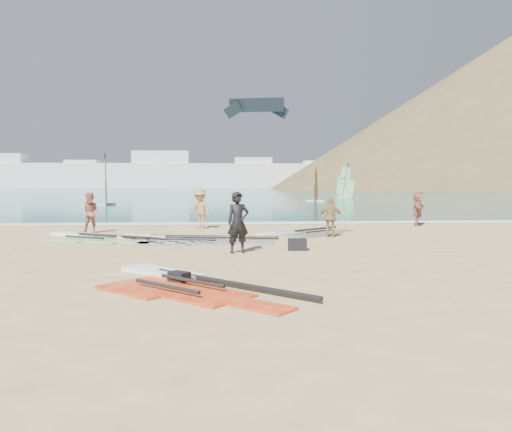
{
  "coord_description": "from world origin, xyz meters",
  "views": [
    {
      "loc": [
        -1.19,
        -14.7,
        2.31
      ],
      "look_at": [
        0.19,
        4.0,
        1.0
      ],
      "focal_mm": 35.0,
      "sensor_mm": 36.0,
      "label": 1
    }
  ],
  "objects": [
    {
      "name": "surf_line",
      "position": [
        0.0,
        12.3,
        0.0
      ],
      "size": [
        300.0,
        1.2,
        0.04
      ],
      "primitive_type": "cube",
      "color": "white",
      "rests_on": "ground"
    },
    {
      "name": "rig_red",
      "position": [
        -2.08,
        -3.59,
        0.05
      ],
      "size": [
        4.68,
        5.03,
        0.2
      ],
      "rotation": [
        0.0,
        0.0,
        -0.76
      ],
      "color": "red",
      "rests_on": "ground"
    },
    {
      "name": "rig_grey",
      "position": [
        -2.71,
        4.8,
        0.05
      ],
      "size": [
        6.43,
        3.16,
        0.21
      ],
      "rotation": [
        0.0,
        0.0,
        -0.2
      ],
      "color": "#27282A",
      "rests_on": "ground"
    },
    {
      "name": "gear_bag_near",
      "position": [
        1.41,
        1.74,
        0.19
      ],
      "size": [
        0.64,
        0.49,
        0.39
      ],
      "primitive_type": "cube",
      "rotation": [
        0.0,
        0.0,
        -0.08
      ],
      "color": "black",
      "rests_on": "ground"
    },
    {
      "name": "headland_main",
      "position": [
        85.0,
        130.0,
        0.0
      ],
      "size": [
        143.0,
        143.0,
        45.0
      ],
      "primitive_type": "cone",
      "color": "brown",
      "rests_on": "ground"
    },
    {
      "name": "beachgoer_mid",
      "position": [
        -2.12,
        9.61,
        0.96
      ],
      "size": [
        1.41,
        1.34,
        1.92
      ],
      "primitive_type": "imported",
      "rotation": [
        0.0,
        0.0,
        -0.69
      ],
      "color": "#A6714C",
      "rests_on": "ground"
    },
    {
      "name": "windsurfer_centre",
      "position": [
        9.85,
        41.76,
        1.18
      ],
      "size": [
        2.23,
        2.47,
        3.92
      ],
      "rotation": [
        0.0,
        0.0,
        -0.37
      ],
      "color": "white",
      "rests_on": "ground"
    },
    {
      "name": "beachgoer_left",
      "position": [
        -6.86,
        7.78,
        0.91
      ],
      "size": [
        0.89,
        0.7,
        1.81
      ],
      "primitive_type": "imported",
      "rotation": [
        0.0,
        0.0,
        0.02
      ],
      "color": "#B26554",
      "rests_on": "ground"
    },
    {
      "name": "beachgoer_back",
      "position": [
        3.38,
        5.44,
        0.83
      ],
      "size": [
        1.04,
        0.64,
        1.66
      ],
      "primitive_type": "imported",
      "rotation": [
        0.0,
        0.0,
        2.89
      ],
      "color": "#987A4C",
      "rests_on": "ground"
    },
    {
      "name": "rig_green",
      "position": [
        -6.4,
        5.7,
        0.05
      ],
      "size": [
        5.16,
        4.07,
        0.2
      ],
      "rotation": [
        0.0,
        0.0,
        -0.51
      ],
      "color": "green",
      "rests_on": "ground"
    },
    {
      "name": "gear_bag_far",
      "position": [
        -2.1,
        -3.45,
        0.13
      ],
      "size": [
        0.54,
        0.53,
        0.27
      ],
      "primitive_type": "cube",
      "rotation": [
        0.0,
        0.0,
        -0.69
      ],
      "color": "black",
      "rests_on": "ground"
    },
    {
      "name": "windsurfer_right",
      "position": [
        16.44,
        54.05,
        1.39
      ],
      "size": [
        2.58,
        2.6,
        4.9
      ],
      "rotation": [
        0.0,
        0.0,
        0.68
      ],
      "color": "white",
      "rests_on": "ground"
    },
    {
      "name": "sea",
      "position": [
        0.0,
        132.0,
        0.0
      ],
      "size": [
        300.0,
        240.0,
        0.06
      ],
      "primitive_type": "cube",
      "color": "#0B4A53",
      "rests_on": "ground"
    },
    {
      "name": "rig_orange",
      "position": [
        2.35,
        6.77,
        0.05
      ],
      "size": [
        4.72,
        3.85,
        0.2
      ],
      "rotation": [
        0.0,
        0.0,
        0.68
      ],
      "color": "#D8591C",
      "rests_on": "ground"
    },
    {
      "name": "ground",
      "position": [
        0.0,
        0.0,
        0.0
      ],
      "size": [
        300.0,
        300.0,
        0.0
      ],
      "primitive_type": "plane",
      "color": "#D8BA7E",
      "rests_on": "ground"
    },
    {
      "name": "far_town",
      "position": [
        -15.72,
        150.0,
        4.49
      ],
      "size": [
        160.0,
        8.0,
        12.0
      ],
      "color": "white",
      "rests_on": "ground"
    },
    {
      "name": "person_wetsuit",
      "position": [
        -0.59,
        1.21,
        0.99
      ],
      "size": [
        0.82,
        0.64,
        1.98
      ],
      "primitive_type": "imported",
      "rotation": [
        0.0,
        0.0,
        0.25
      ],
      "color": "black",
      "rests_on": "ground"
    },
    {
      "name": "windsurfer_left",
      "position": [
        -12.11,
        34.41,
        1.42
      ],
      "size": [
        2.85,
        3.33,
        5.03
      ],
      "rotation": [
        0.0,
        0.0,
        0.18
      ],
      "color": "white",
      "rests_on": "ground"
    },
    {
      "name": "kitesurf_kite",
      "position": [
        3.61,
        49.31,
        11.78
      ],
      "size": [
        8.22,
        2.55,
        2.63
      ],
      "rotation": [
        0.0,
        0.0,
        -0.23
      ],
      "color": "black",
      "rests_on": "ground"
    },
    {
      "name": "beachgoer_right",
      "position": [
        9.06,
        10.35,
        0.9
      ],
      "size": [
        1.2,
        1.73,
        1.79
      ],
      "primitive_type": "imported",
      "rotation": [
        0.0,
        0.0,
        1.12
      ],
      "color": "#A96454",
      "rests_on": "ground"
    }
  ]
}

